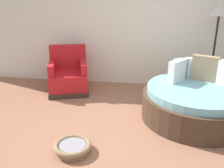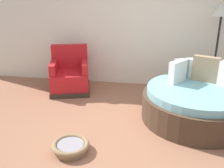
{
  "view_description": "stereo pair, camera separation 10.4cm",
  "coord_description": "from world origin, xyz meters",
  "px_view_note": "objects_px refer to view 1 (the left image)",
  "views": [
    {
      "loc": [
        0.22,
        -3.2,
        2.07
      ],
      "look_at": [
        -0.33,
        0.78,
        0.55
      ],
      "focal_mm": 40.83,
      "sensor_mm": 36.0,
      "label": 1
    },
    {
      "loc": [
        0.32,
        -3.19,
        2.07
      ],
      "look_at": [
        -0.33,
        0.78,
        0.55
      ],
      "focal_mm": 40.83,
      "sensor_mm": 36.0,
      "label": 2
    }
  ],
  "objects_px": {
    "red_armchair": "(69,76)",
    "pet_basket": "(73,147)",
    "round_daybed": "(196,102)",
    "floor_lamp": "(219,18)"
  },
  "relations": [
    {
      "from": "red_armchair",
      "to": "pet_basket",
      "type": "distance_m",
      "value": 2.23
    },
    {
      "from": "red_armchair",
      "to": "pet_basket",
      "type": "relative_size",
      "value": 1.92
    },
    {
      "from": "red_armchair",
      "to": "floor_lamp",
      "type": "xyz_separation_m",
      "value": [
        2.94,
        0.33,
        1.2
      ]
    },
    {
      "from": "pet_basket",
      "to": "round_daybed",
      "type": "bearing_deg",
      "value": 34.75
    },
    {
      "from": "pet_basket",
      "to": "floor_lamp",
      "type": "height_order",
      "value": "floor_lamp"
    },
    {
      "from": "pet_basket",
      "to": "floor_lamp",
      "type": "distance_m",
      "value": 3.63
    },
    {
      "from": "red_armchair",
      "to": "pet_basket",
      "type": "height_order",
      "value": "red_armchair"
    },
    {
      "from": "round_daybed",
      "to": "red_armchair",
      "type": "height_order",
      "value": "round_daybed"
    },
    {
      "from": "round_daybed",
      "to": "red_armchair",
      "type": "distance_m",
      "value": 2.61
    },
    {
      "from": "round_daybed",
      "to": "floor_lamp",
      "type": "bearing_deg",
      "value": 68.21
    }
  ]
}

